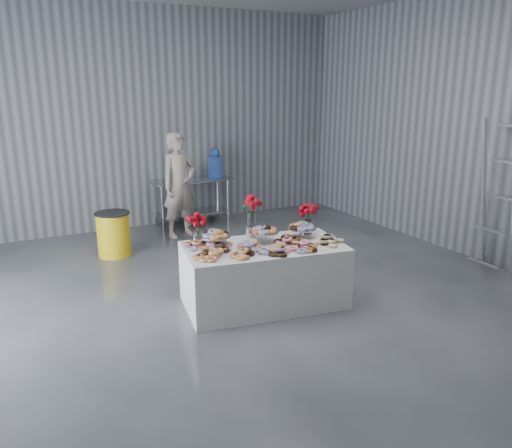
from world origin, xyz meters
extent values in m
plane|color=#35373C|center=(0.00, 0.00, 0.00)|extent=(9.00, 9.00, 0.00)
cube|color=gray|center=(0.00, 4.50, 2.00)|extent=(8.00, 0.04, 4.00)
cube|color=gray|center=(4.00, 0.00, 2.00)|extent=(0.04, 9.00, 4.00)
cube|color=white|center=(0.29, 0.29, 0.38)|extent=(2.04, 1.30, 0.75)
cube|color=silver|center=(0.79, 4.10, 0.88)|extent=(1.50, 0.60, 0.04)
cube|color=silver|center=(0.79, 4.10, 0.25)|extent=(1.40, 0.55, 0.03)
cylinder|color=silver|center=(0.14, 3.85, 0.43)|extent=(0.04, 0.04, 0.86)
cylinder|color=silver|center=(1.44, 3.85, 0.43)|extent=(0.04, 0.04, 0.86)
cylinder|color=silver|center=(0.14, 4.35, 0.43)|extent=(0.04, 0.04, 0.86)
cylinder|color=silver|center=(1.44, 4.35, 0.43)|extent=(0.04, 0.04, 0.86)
cylinder|color=silver|center=(-0.23, 0.53, 0.81)|extent=(0.06, 0.06, 0.12)
cylinder|color=silver|center=(-0.23, 0.53, 0.88)|extent=(0.36, 0.36, 0.01)
cylinder|color=silver|center=(0.36, 0.43, 0.81)|extent=(0.06, 0.06, 0.12)
cylinder|color=silver|center=(0.36, 0.43, 0.88)|extent=(0.36, 0.36, 0.01)
cylinder|color=silver|center=(0.86, 0.35, 0.81)|extent=(0.06, 0.06, 0.12)
cylinder|color=silver|center=(0.86, 0.35, 0.88)|extent=(0.36, 0.36, 0.01)
cylinder|color=white|center=(-0.41, 0.66, 0.84)|extent=(0.11, 0.11, 0.18)
cylinder|color=#1E5919|center=(-0.41, 0.66, 0.97)|extent=(0.04, 0.04, 0.18)
cylinder|color=white|center=(1.03, 0.47, 0.84)|extent=(0.11, 0.11, 0.18)
cylinder|color=#1E5919|center=(1.03, 0.47, 0.97)|extent=(0.04, 0.04, 0.18)
cylinder|color=silver|center=(0.30, 0.64, 0.82)|extent=(0.14, 0.14, 0.15)
cylinder|color=white|center=(0.30, 0.64, 0.99)|extent=(0.11, 0.11, 0.18)
cylinder|color=#1E5919|center=(0.30, 0.64, 1.12)|extent=(0.04, 0.04, 0.18)
cylinder|color=blue|center=(1.29, 4.10, 1.10)|extent=(0.28, 0.28, 0.40)
sphere|color=blue|center=(1.29, 4.10, 1.36)|extent=(0.20, 0.20, 0.20)
imported|color=#CC8C93|center=(0.36, 3.52, 0.92)|extent=(0.77, 0.61, 1.84)
cylinder|color=yellow|center=(-0.93, 2.98, 0.34)|extent=(0.50, 0.50, 0.68)
cylinder|color=black|center=(-0.93, 2.98, 0.69)|extent=(0.54, 0.54, 0.02)
camera|label=1|loc=(-2.44, -4.69, 2.59)|focal=35.00mm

